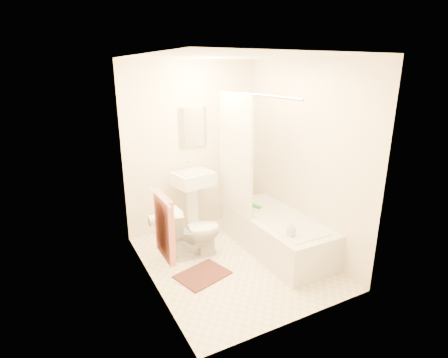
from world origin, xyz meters
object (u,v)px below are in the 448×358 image
toilet (195,232)px  bathtub (276,233)px  soap_bottle (291,230)px  bath_mat (203,275)px  sink (193,201)px

toilet → bathtub: toilet is taller
soap_bottle → bath_mat: bearing=156.1°
bath_mat → sink: bearing=72.0°
sink → bath_mat: 1.21m
bathtub → bath_mat: 1.13m
sink → bathtub: sink is taller
bath_mat → soap_bottle: 1.14m
bath_mat → bathtub: bearing=6.3°
toilet → sink: sink is taller
toilet → bath_mat: 0.58m
toilet → soap_bottle: (0.80, -0.88, 0.23)m
sink → bathtub: 1.23m
bathtub → bath_mat: size_ratio=2.92×
bathtub → bath_mat: (-1.10, -0.12, -0.22)m
bath_mat → soap_bottle: (0.92, -0.41, 0.54)m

